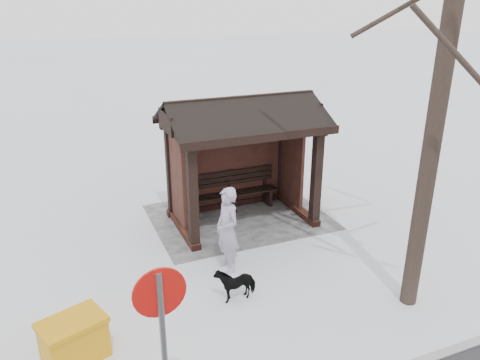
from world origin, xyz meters
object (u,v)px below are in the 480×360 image
grit_bin (74,340)px  road_sign (162,321)px  bus_shelter (239,134)px  pedestrian (227,230)px  dog (235,282)px

grit_bin → road_sign: (-0.97, 1.83, 1.38)m
bus_shelter → road_sign: bearing=59.6°
pedestrian → dog: size_ratio=2.38×
dog → road_sign: 3.34m
bus_shelter → pedestrian: (1.13, 2.10, -1.28)m
pedestrian → road_sign: bearing=-40.7°
pedestrian → dog: pedestrian is taller
bus_shelter → road_sign: (3.19, 5.43, -0.43)m
road_sign → bus_shelter: bearing=-123.8°
dog → grit_bin: bearing=-84.0°
bus_shelter → grit_bin: bus_shelter is taller
pedestrian → grit_bin: 3.42m
bus_shelter → pedestrian: 2.71m
pedestrian → grit_bin: bearing=-72.7°
pedestrian → road_sign: 4.01m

